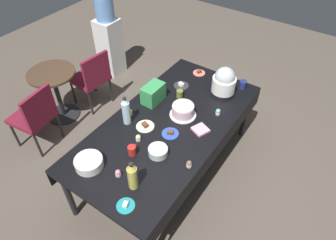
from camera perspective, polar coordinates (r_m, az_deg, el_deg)
The scene contains 27 objects.
ground at distance 3.64m, azimuth 0.00°, elevation -9.18°, with size 9.00×9.00×0.00m, color brown.
potluck_table at distance 3.12m, azimuth 0.00°, elevation -1.49°, with size 2.20×1.10×0.75m.
frosted_layer_cake at distance 3.13m, azimuth 2.84°, elevation 1.78°, with size 0.28×0.28×0.13m.
slow_cooker at distance 3.40m, azimuth 10.50°, elevation 7.02°, with size 0.27×0.27×0.34m.
glass_salad_bowl at distance 2.77m, azimuth -1.89°, elevation -5.90°, with size 0.18×0.18×0.07m, color #B2C6BC.
ceramic_snack_bowl at distance 2.77m, azimuth -14.66°, elevation -7.78°, with size 0.25×0.25×0.09m, color silver.
dessert_plate_charcoal at distance 3.55m, azimuth 2.50°, elevation 6.53°, with size 0.18×0.18×0.04m.
dessert_plate_cream at distance 3.04m, azimuth -4.31°, elevation -1.12°, with size 0.18×0.18×0.04m.
dessert_plate_teal at distance 2.50m, azimuth -7.97°, elevation -15.63°, with size 0.15×0.15×0.04m.
dessert_plate_coral at distance 3.77m, azimuth 5.86°, elevation 8.86°, with size 0.15×0.15×0.04m.
dessert_plate_cobalt at distance 2.96m, azimuth 0.43°, elevation -2.51°, with size 0.17×0.17×0.04m.
cupcake_mint at distance 2.90m, azimuth -5.61°, elevation -3.37°, with size 0.05×0.05×0.07m.
cupcake_lemon at distance 2.66m, azimuth -9.37°, elevation -9.83°, with size 0.05×0.05×0.07m.
cupcake_berry at distance 3.20m, azimuth 9.40°, elevation 1.52°, with size 0.05×0.05×0.07m.
cupcake_vanilla at distance 3.18m, azimuth -7.17°, elevation 1.47°, with size 0.05×0.05×0.07m.
cupcake_rose at distance 2.69m, azimuth 3.99°, elevation -8.26°, with size 0.05×0.05×0.07m.
soda_bottle_ginger_ale at distance 2.49m, azimuth -6.71°, elevation -10.42°, with size 0.08×0.08×0.30m.
soda_bottle_water at distance 3.01m, azimuth -7.89°, elevation 1.66°, with size 0.08×0.08×0.32m.
coffee_mug_navy at distance 3.60m, azimuth 13.90°, elevation 6.52°, with size 0.12×0.08×0.09m.
coffee_mug_olive at distance 3.37m, azimuth 2.24°, elevation 4.97°, with size 0.11×0.07×0.09m.
coffee_mug_red at distance 2.79m, azimuth -6.75°, elevation -5.65°, with size 0.12×0.08×0.09m.
soda_carton at distance 3.28m, azimuth -2.80°, elevation 5.01°, with size 0.26×0.16×0.20m, color #338C4C.
paper_napkin_stack at distance 3.01m, azimuth 6.12°, elevation -1.81°, with size 0.14×0.14×0.02m, color pink.
maroon_chair_left at distance 3.88m, azimuth -23.69°, elevation 0.93°, with size 0.49×0.49×0.85m.
maroon_chair_right at distance 4.28m, azimuth -14.06°, elevation 7.97°, with size 0.48×0.48×0.85m.
round_cafe_table at distance 4.22m, azimuth -20.44°, elevation 5.90°, with size 0.60×0.60×0.72m.
water_cooler at distance 4.91m, azimuth -11.07°, elevation 14.74°, with size 0.32×0.32×1.24m.
Camera 1 is at (-1.81, -1.25, 2.89)m, focal length 32.41 mm.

